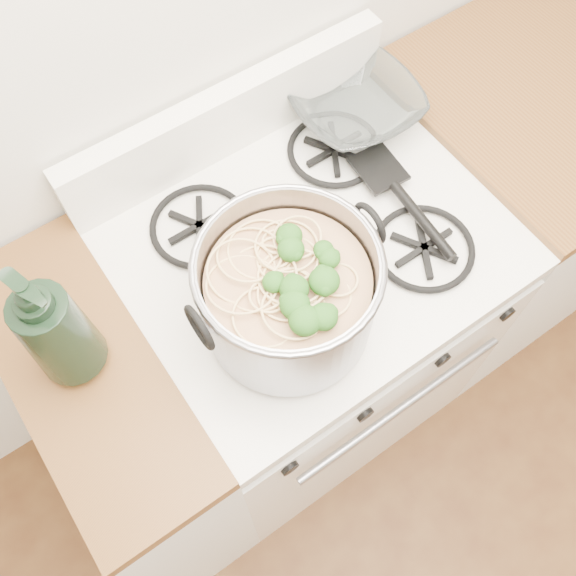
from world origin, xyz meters
The scene contains 7 objects.
gas_range centered at (0.00, 1.26, 0.44)m, with size 0.76×0.66×0.92m.
counter_left centered at (-0.51, 1.26, 0.46)m, with size 0.25×0.65×0.92m.
counter_right centered at (0.88, 1.26, 0.46)m, with size 1.00×0.65×0.92m.
stock_pot centered at (-0.14, 1.14, 1.02)m, with size 0.35×0.32×0.21m.
spatula centered at (0.21, 1.31, 0.94)m, with size 0.29×0.31×0.02m, color black, non-canonical shape.
glass_bowl centered at (0.26, 1.46, 0.94)m, with size 0.11×0.11×0.03m, color white.
bottle centered at (-0.50, 1.29, 1.07)m, with size 0.12×0.12×0.31m, color black.
Camera 1 is at (-0.43, 0.73, 2.01)m, focal length 40.00 mm.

